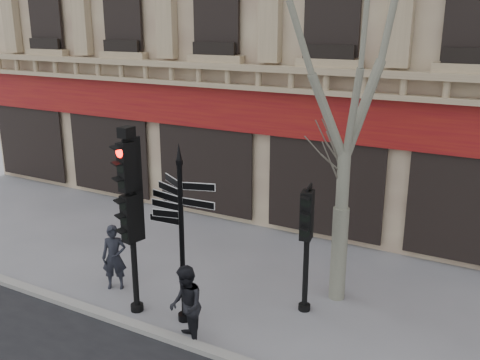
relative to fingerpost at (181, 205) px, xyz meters
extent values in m
plane|color=slate|center=(1.00, 0.63, -2.59)|extent=(80.00, 80.00, 0.00)
cube|color=gray|center=(1.00, -0.77, -2.53)|extent=(80.00, 0.25, 0.12)
cube|color=maroon|center=(1.00, 5.51, 1.01)|extent=(28.00, 0.25, 1.30)
cube|color=#8F7D5D|center=(1.00, 5.28, 1.98)|extent=(28.00, 0.35, 0.74)
cylinder|color=black|center=(0.00, 0.00, -0.88)|extent=(0.10, 0.10, 3.42)
cylinder|color=black|center=(0.00, 0.00, -2.52)|extent=(0.27, 0.27, 0.15)
cone|color=black|center=(0.00, 0.00, 1.10)|extent=(0.11, 0.11, 0.34)
cylinder|color=black|center=(-1.14, -0.18, -0.71)|extent=(0.13, 0.13, 3.76)
cylinder|color=black|center=(-1.14, -0.18, -2.52)|extent=(0.28, 0.28, 0.15)
cube|color=black|center=(-1.14, -0.18, -0.42)|extent=(0.50, 0.39, 1.02)
cube|color=black|center=(-1.14, -0.18, 0.69)|extent=(0.50, 0.39, 1.02)
sphere|color=#FF0C05|center=(-1.14, -0.18, 0.96)|extent=(0.21, 0.21, 0.21)
cube|color=black|center=(-1.14, -0.18, 1.39)|extent=(0.28, 0.34, 0.21)
cylinder|color=black|center=(2.07, 1.63, -1.21)|extent=(0.13, 0.13, 2.76)
cylinder|color=black|center=(2.07, 1.63, -2.52)|extent=(0.29, 0.29, 0.15)
cube|color=black|center=(2.07, 1.63, -0.36)|extent=(0.52, 0.41, 1.05)
cylinder|color=gray|center=(2.50, 2.51, -1.50)|extent=(0.36, 0.36, 2.19)
cylinder|color=gray|center=(2.50, 2.51, 0.19)|extent=(0.28, 0.28, 1.39)
imported|color=black|center=(-2.25, 0.39, -1.81)|extent=(0.69, 0.62, 1.57)
imported|color=black|center=(0.53, -0.67, -1.78)|extent=(0.98, 1.01, 1.63)
camera|label=1|loc=(5.94, -8.19, 3.51)|focal=40.00mm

